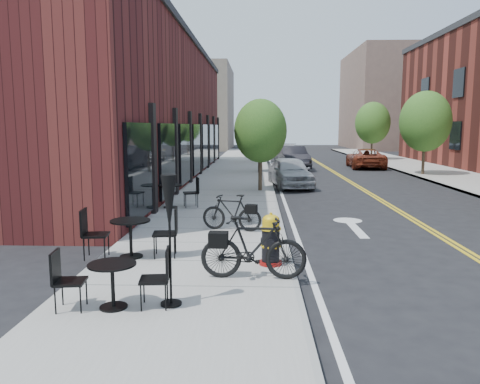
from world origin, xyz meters
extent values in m
plane|color=black|center=(0.00, 0.00, 0.00)|extent=(120.00, 120.00, 0.00)
cube|color=#9E9B93|center=(-2.00, 10.00, 0.06)|extent=(4.00, 70.00, 0.12)
cube|color=#401414|center=(-6.50, 14.00, 3.50)|extent=(5.00, 28.00, 7.00)
cube|color=#726656|center=(-8.00, 48.00, 5.00)|extent=(8.00, 14.00, 10.00)
cube|color=brown|center=(16.00, 50.00, 6.00)|extent=(10.00, 16.00, 12.00)
cylinder|color=#382B1E|center=(-0.60, 9.00, 0.93)|extent=(0.16, 0.16, 1.61)
ellipsoid|color=#275A1C|center=(-0.60, 9.00, 2.61)|extent=(2.20, 2.20, 2.64)
cylinder|color=#382B1E|center=(-0.60, 17.00, 0.96)|extent=(0.16, 0.16, 1.68)
ellipsoid|color=#275A1C|center=(-0.60, 17.00, 2.72)|extent=(2.30, 2.30, 2.76)
cylinder|color=#382B1E|center=(-0.60, 25.00, 0.91)|extent=(0.16, 0.16, 1.57)
ellipsoid|color=#275A1C|center=(-0.60, 25.00, 2.54)|extent=(2.10, 2.10, 2.52)
cylinder|color=#382B1E|center=(-0.60, 33.00, 0.98)|extent=(0.16, 0.16, 1.71)
ellipsoid|color=#275A1C|center=(-0.60, 33.00, 2.79)|extent=(2.40, 2.40, 2.88)
cylinder|color=#382B1E|center=(8.60, 16.00, 1.03)|extent=(0.16, 0.16, 1.82)
ellipsoid|color=#275A1C|center=(8.60, 16.00, 3.06)|extent=(2.80, 2.80, 3.36)
cylinder|color=#382B1E|center=(8.60, 28.00, 1.03)|extent=(0.16, 0.16, 1.82)
ellipsoid|color=#275A1C|center=(8.60, 28.00, 3.06)|extent=(2.80, 2.80, 3.36)
cylinder|color=maroon|center=(-0.46, -1.69, 0.15)|extent=(0.54, 0.54, 0.07)
cylinder|color=black|center=(-0.46, -1.69, 0.49)|extent=(0.42, 0.42, 0.67)
cylinder|color=yellow|center=(-0.46, -1.69, 0.84)|extent=(0.47, 0.47, 0.04)
cylinder|color=yellow|center=(-0.46, -1.69, 0.93)|extent=(0.40, 0.40, 0.16)
ellipsoid|color=yellow|center=(-0.46, -1.69, 1.02)|extent=(0.39, 0.39, 0.20)
cylinder|color=yellow|center=(-0.46, -1.69, 1.12)|extent=(0.07, 0.07, 0.07)
imported|color=black|center=(-1.38, 1.27, 0.60)|extent=(1.65, 0.83, 0.96)
imported|color=black|center=(-0.79, -2.57, 0.68)|extent=(1.90, 0.60, 1.13)
cylinder|color=black|center=(-2.86, -3.99, 0.13)|extent=(0.46, 0.46, 0.03)
cylinder|color=black|center=(-2.86, -3.99, 0.46)|extent=(0.06, 0.06, 0.66)
cylinder|color=black|center=(-2.86, -3.99, 0.79)|extent=(0.79, 0.79, 0.03)
cylinder|color=black|center=(-3.32, -1.29, 0.14)|extent=(0.52, 0.52, 0.03)
cylinder|color=black|center=(-3.32, -1.29, 0.51)|extent=(0.07, 0.07, 0.75)
cylinder|color=black|center=(-3.32, -1.29, 0.89)|extent=(0.91, 0.91, 0.03)
cylinder|color=black|center=(-3.60, 4.62, 0.14)|extent=(0.57, 0.57, 0.03)
cylinder|color=black|center=(-3.60, 4.62, 0.50)|extent=(0.08, 0.08, 0.73)
cylinder|color=black|center=(-3.60, 4.62, 0.87)|extent=(0.99, 0.99, 0.03)
cylinder|color=black|center=(-2.02, -3.84, 0.14)|extent=(0.32, 0.32, 0.04)
cylinder|color=black|center=(-2.02, -3.84, 1.10)|extent=(0.04, 0.04, 1.92)
cone|color=black|center=(-2.02, -3.84, 1.68)|extent=(0.23, 0.23, 0.85)
imported|color=#A8ABB0|center=(0.80, 11.03, 0.70)|extent=(2.20, 4.30, 1.40)
imported|color=black|center=(1.58, 20.06, 0.76)|extent=(2.12, 4.77, 1.52)
imported|color=#A7A7AB|center=(1.60, 26.67, 0.70)|extent=(2.18, 4.92, 1.40)
imported|color=maroon|center=(6.56, 21.17, 0.65)|extent=(2.44, 4.81, 1.30)
camera|label=1|loc=(-0.73, -10.59, 2.81)|focal=35.00mm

